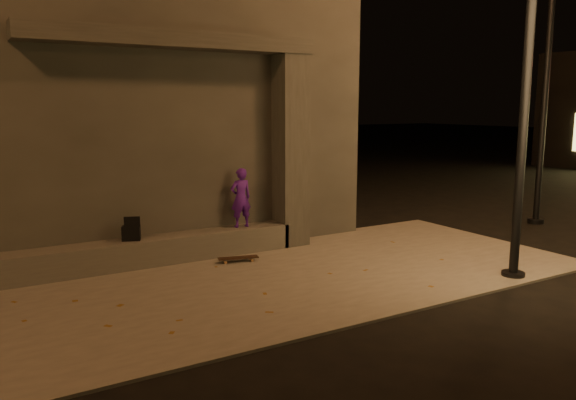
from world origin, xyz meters
TOP-DOWN VIEW (x-y plane):
  - ground at (0.00, 0.00)m, footprint 120.00×120.00m
  - sidewalk at (0.00, 2.00)m, footprint 11.00×4.40m
  - building at (-1.00, 6.49)m, footprint 9.00×5.10m
  - ledge at (-1.50, 3.75)m, footprint 6.00×0.55m
  - column at (1.70, 3.75)m, footprint 0.55×0.55m
  - canopy at (-0.50, 3.80)m, footprint 5.00×0.70m
  - skateboarder at (0.64, 3.75)m, footprint 0.41×0.27m
  - backpack at (-1.39, 3.75)m, footprint 0.34×0.29m
  - skateboard at (0.26, 3.10)m, footprint 0.72×0.35m
  - street_lamp_2 at (7.72, 2.65)m, footprint 0.36×0.36m

SIDE VIEW (x-z plane):
  - ground at x=0.00m, z-range 0.00..0.00m
  - sidewalk at x=0.00m, z-range 0.00..0.04m
  - skateboard at x=0.26m, z-range 0.06..0.14m
  - ledge at x=-1.50m, z-range 0.04..0.49m
  - backpack at x=-1.39m, z-range 0.42..0.84m
  - skateboarder at x=0.64m, z-range 0.49..1.58m
  - column at x=1.70m, z-range 0.04..3.64m
  - building at x=-1.00m, z-range -0.01..5.22m
  - canopy at x=-0.50m, z-range 3.64..3.92m
  - street_lamp_2 at x=7.72m, z-range 0.50..8.64m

